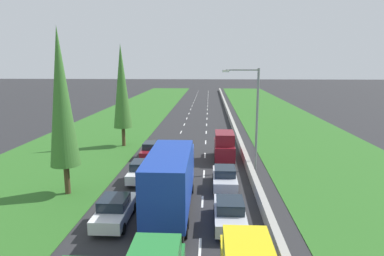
# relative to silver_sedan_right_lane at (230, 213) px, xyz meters

# --- Properties ---
(ground_plane) EXTENTS (300.00, 300.00, 0.00)m
(ground_plane) POSITION_rel_silver_sedan_right_lane_xyz_m (-3.40, 42.43, -0.81)
(ground_plane) COLOR #28282B
(ground_plane) RESTS_ON ground
(grass_verge_left) EXTENTS (14.00, 140.00, 0.04)m
(grass_verge_left) POSITION_rel_silver_sedan_right_lane_xyz_m (-16.05, 42.43, -0.79)
(grass_verge_left) COLOR #2D6623
(grass_verge_left) RESTS_ON ground
(grass_verge_right) EXTENTS (14.00, 140.00, 0.04)m
(grass_verge_right) POSITION_rel_silver_sedan_right_lane_xyz_m (10.95, 42.43, -0.79)
(grass_verge_right) COLOR #2D6623
(grass_verge_right) RESTS_ON ground
(median_barrier) EXTENTS (0.44, 120.00, 0.85)m
(median_barrier) POSITION_rel_silver_sedan_right_lane_xyz_m (2.30, 42.43, -0.39)
(median_barrier) COLOR #9E9B93
(median_barrier) RESTS_ON ground
(lane_markings) EXTENTS (3.64, 116.00, 0.01)m
(lane_markings) POSITION_rel_silver_sedan_right_lane_xyz_m (-3.40, 42.43, -0.81)
(lane_markings) COLOR white
(lane_markings) RESTS_ON ground
(silver_sedan_right_lane) EXTENTS (1.82, 4.50, 1.64)m
(silver_sedan_right_lane) POSITION_rel_silver_sedan_right_lane_xyz_m (0.00, 0.00, 0.00)
(silver_sedan_right_lane) COLOR silver
(silver_sedan_right_lane) RESTS_ON ground
(white_sedan_left_lane) EXTENTS (1.82, 4.50, 1.64)m
(white_sedan_left_lane) POSITION_rel_silver_sedan_right_lane_xyz_m (-6.80, 0.06, 0.00)
(white_sedan_left_lane) COLOR white
(white_sedan_left_lane) RESTS_ON ground
(blue_box_truck_centre_lane) EXTENTS (2.46, 9.40, 4.18)m
(blue_box_truck_centre_lane) POSITION_rel_silver_sedan_right_lane_xyz_m (-3.59, 1.48, 1.37)
(blue_box_truck_centre_lane) COLOR black
(blue_box_truck_centre_lane) RESTS_ON ground
(white_sedan_left_lane_third) EXTENTS (1.82, 4.50, 1.64)m
(white_sedan_left_lane_third) POSITION_rel_silver_sedan_right_lane_xyz_m (-6.67, 7.55, 0.00)
(white_sedan_left_lane_third) COLOR white
(white_sedan_left_lane_third) RESTS_ON ground
(maroon_sedan_left_lane) EXTENTS (1.82, 4.50, 1.64)m
(maroon_sedan_left_lane) POSITION_rel_silver_sedan_right_lane_xyz_m (-6.99, 14.24, 0.00)
(maroon_sedan_left_lane) COLOR maroon
(maroon_sedan_left_lane) RESTS_ON ground
(silver_sedan_right_lane_third) EXTENTS (1.82, 4.50, 1.64)m
(silver_sedan_right_lane_third) POSITION_rel_silver_sedan_right_lane_xyz_m (-0.02, 6.28, 0.00)
(silver_sedan_right_lane_third) COLOR silver
(silver_sedan_right_lane_third) RESTS_ON ground
(maroon_van_right_lane) EXTENTS (1.96, 4.90, 2.82)m
(maroon_van_right_lane) POSITION_rel_silver_sedan_right_lane_xyz_m (0.26, 13.91, 0.59)
(maroon_van_right_lane) COLOR maroon
(maroon_van_right_lane) RESTS_ON ground
(poplar_tree_second) EXTENTS (2.10, 2.10, 11.93)m
(poplar_tree_second) POSITION_rel_silver_sedan_right_lane_xyz_m (-11.51, 4.37, 6.20)
(poplar_tree_second) COLOR #4C3823
(poplar_tree_second) RESTS_ON ground
(poplar_tree_third) EXTENTS (2.09, 2.09, 11.59)m
(poplar_tree_third) POSITION_rel_silver_sedan_right_lane_xyz_m (-11.09, 19.06, 6.03)
(poplar_tree_third) COLOR #4C3823
(poplar_tree_third) RESTS_ON ground
(street_light_mast) EXTENTS (3.20, 0.28, 9.00)m
(street_light_mast) POSITION_rel_silver_sedan_right_lane_xyz_m (2.58, 10.89, 4.42)
(street_light_mast) COLOR gray
(street_light_mast) RESTS_ON ground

